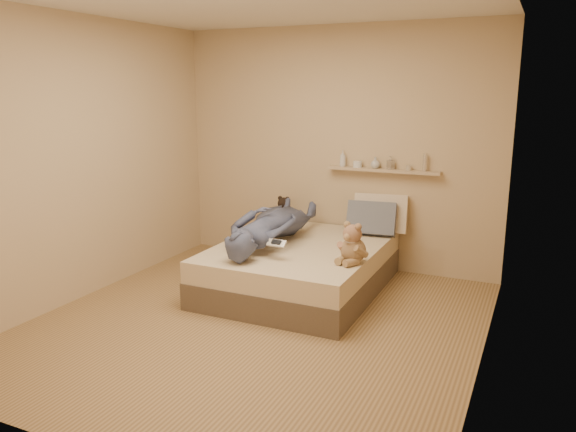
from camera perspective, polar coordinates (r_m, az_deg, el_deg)
The scene contains 10 objects.
room at distance 4.47m, azimuth -3.50°, elevation 4.57°, with size 3.80×3.80×3.80m.
bed at distance 5.53m, azimuth 1.22°, elevation -5.24°, with size 1.50×1.90×0.45m.
game_console at distance 4.97m, azimuth -1.17°, elevation -2.77°, with size 0.17×0.08×0.06m.
teddy_bear at distance 4.91m, azimuth 6.55°, elevation -3.06°, with size 0.29×0.30×0.37m.
dark_plush at distance 6.30m, azimuth -0.40°, elevation 0.43°, with size 0.21×0.21×0.32m.
pillow_cream at distance 6.00m, azimuth 9.39°, elevation 0.24°, with size 0.55×0.16×0.40m, color beige.
pillow_grey at distance 5.89m, azimuth 8.48°, elevation -0.26°, with size 0.50×0.14×0.34m, color slate.
person at distance 5.49m, azimuth -1.87°, elevation -0.86°, with size 0.58×1.60×0.38m, color #4F557C.
wall_shelf at distance 6.00m, azimuth 9.61°, elevation 4.60°, with size 1.20×0.12×0.03m, color tan.
shelf_bottles at distance 6.02m, azimuth 8.60°, elevation 5.43°, with size 0.94×0.13×0.18m.
Camera 1 is at (2.10, -3.89, 1.94)m, focal length 35.00 mm.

